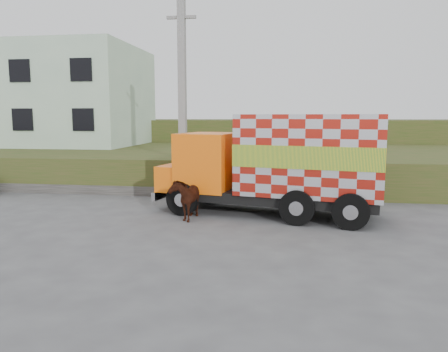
% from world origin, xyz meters
% --- Properties ---
extents(ground, '(120.00, 120.00, 0.00)m').
position_xyz_m(ground, '(0.00, 0.00, 0.00)').
color(ground, '#474749').
rests_on(ground, ground).
extents(embankment, '(40.00, 12.00, 1.50)m').
position_xyz_m(embankment, '(0.00, 10.00, 0.75)').
color(embankment, '#2E4617').
rests_on(embankment, ground).
extents(embankment_far, '(40.00, 12.00, 3.00)m').
position_xyz_m(embankment_far, '(0.00, 22.00, 1.50)').
color(embankment_far, '#2E4617').
rests_on(embankment_far, ground).
extents(retaining_strip, '(16.00, 0.50, 0.40)m').
position_xyz_m(retaining_strip, '(-2.00, 4.20, 0.20)').
color(retaining_strip, '#595651').
rests_on(retaining_strip, ground).
extents(building, '(10.00, 8.00, 6.00)m').
position_xyz_m(building, '(-11.00, 13.00, 4.50)').
color(building, beige).
rests_on(building, embankment).
extents(utility_pole, '(1.20, 0.30, 8.00)m').
position_xyz_m(utility_pole, '(-1.00, 4.60, 4.08)').
color(utility_pole, gray).
rests_on(utility_pole, ground).
extents(cargo_truck, '(7.81, 3.89, 3.34)m').
position_xyz_m(cargo_truck, '(3.08, 1.31, 1.72)').
color(cargo_truck, black).
rests_on(cargo_truck, ground).
extents(cow, '(0.78, 1.63, 1.35)m').
position_xyz_m(cow, '(0.11, 0.39, 0.68)').
color(cow, black).
rests_on(cow, ground).
extents(pedestrian, '(0.77, 0.60, 1.87)m').
position_xyz_m(pedestrian, '(1.63, 6.68, 2.43)').
color(pedestrian, '#2C2A27').
rests_on(pedestrian, embankment).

